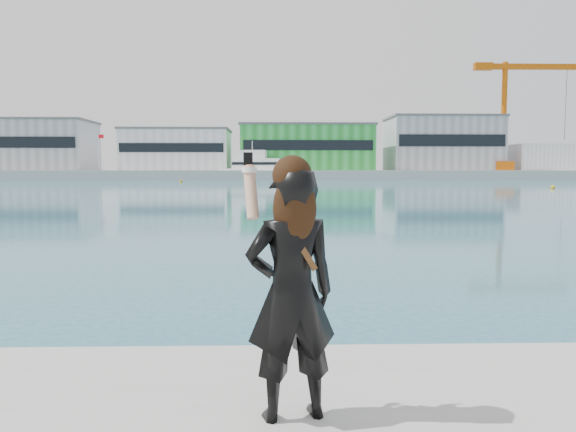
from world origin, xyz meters
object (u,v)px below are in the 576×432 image
at_px(motor_yacht, 259,169).
at_px(buoy_far, 181,182).
at_px(buoy_near, 553,189).
at_px(dock_crane, 509,112).
at_px(woman, 291,286).

relative_size(motor_yacht, buoy_far, 36.46).
height_order(motor_yacht, buoy_far, motor_yacht).
height_order(motor_yacht, buoy_near, motor_yacht).
distance_m(buoy_near, buoy_far, 60.83).
bearing_deg(motor_yacht, buoy_far, -116.69).
xyz_separation_m(dock_crane, woman, (-52.92, -122.41, -13.45)).
bearing_deg(motor_yacht, woman, -81.54).
relative_size(dock_crane, woman, 14.94).
height_order(dock_crane, motor_yacht, dock_crane).
height_order(buoy_near, woman, woman).
bearing_deg(buoy_far, motor_yacht, 56.33).
height_order(dock_crane, buoy_near, dock_crane).
distance_m(dock_crane, motor_yacht, 57.59).
bearing_deg(buoy_near, woman, -117.98).
xyz_separation_m(dock_crane, buoy_near, (-20.10, -60.65, -15.07)).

